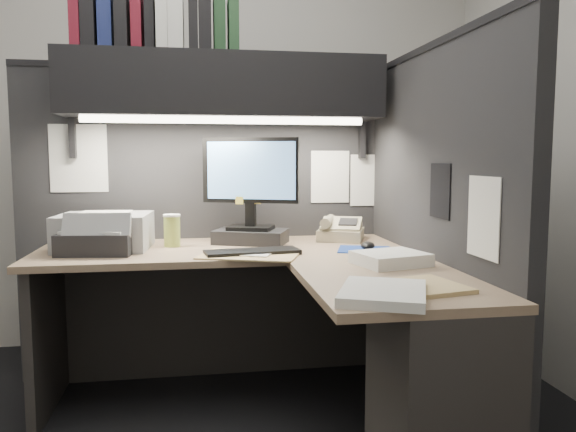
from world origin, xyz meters
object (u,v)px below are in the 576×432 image
object	(u,v)px
desk	(315,341)
monitor	(251,202)
printer	(105,231)
notebook_stack	(99,242)
telephone	(341,231)
coffee_cup	(172,232)
keyboard	(252,252)
overhead_shelf	(224,87)

from	to	relation	value
desk	monitor	world-z (taller)	monitor
monitor	printer	bearing A→B (deg)	-154.18
desk	notebook_stack	size ratio (longest dim) A/B	5.36
notebook_stack	telephone	bearing A→B (deg)	10.43
coffee_cup	notebook_stack	xyz separation A→B (m)	(-0.32, -0.13, -0.02)
telephone	notebook_stack	world-z (taller)	notebook_stack
notebook_stack	desk	bearing A→B (deg)	-30.09
coffee_cup	notebook_stack	bearing A→B (deg)	-157.32
desk	coffee_cup	distance (m)	0.92
printer	notebook_stack	world-z (taller)	printer
monitor	telephone	size ratio (longest dim) A/B	2.24
desk	keyboard	world-z (taller)	keyboard
telephone	monitor	bearing A→B (deg)	-152.91
keyboard	telephone	world-z (taller)	telephone
notebook_stack	coffee_cup	bearing A→B (deg)	22.68
keyboard	coffee_cup	world-z (taller)	coffee_cup
desk	printer	bearing A→B (deg)	144.32
coffee_cup	telephone	bearing A→B (deg)	5.57
monitor	coffee_cup	size ratio (longest dim) A/B	3.60
overhead_shelf	desk	bearing A→B (deg)	-68.21
desk	overhead_shelf	distance (m)	1.33
coffee_cup	notebook_stack	size ratio (longest dim) A/B	0.45
telephone	printer	bearing A→B (deg)	-153.63
telephone	notebook_stack	bearing A→B (deg)	-148.10
monitor	keyboard	xyz separation A→B (m)	(-0.03, -0.32, -0.20)
overhead_shelf	printer	xyz separation A→B (m)	(-0.57, -0.13, -0.69)
desk	printer	size ratio (longest dim) A/B	4.18
overhead_shelf	keyboard	size ratio (longest dim) A/B	3.74
overhead_shelf	telephone	world-z (taller)	overhead_shelf
coffee_cup	printer	xyz separation A→B (m)	(-0.31, -0.02, 0.01)
overhead_shelf	keyboard	bearing A→B (deg)	-76.62
overhead_shelf	monitor	size ratio (longest dim) A/B	2.98
coffee_cup	printer	size ratio (longest dim) A/B	0.35
keyboard	notebook_stack	size ratio (longest dim) A/B	1.31
keyboard	coffee_cup	distance (m)	0.46
desk	telephone	xyz separation A→B (m)	(0.29, 0.72, 0.33)
keyboard	notebook_stack	bearing A→B (deg)	159.41
overhead_shelf	notebook_stack	world-z (taller)	overhead_shelf
printer	monitor	bearing A→B (deg)	8.72
desk	coffee_cup	world-z (taller)	coffee_cup
desk	telephone	world-z (taller)	telephone
desk	notebook_stack	xyz separation A→B (m)	(-0.88, 0.51, 0.33)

